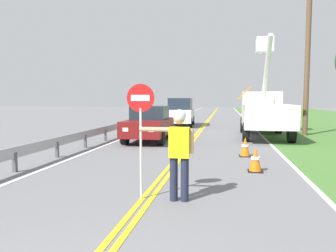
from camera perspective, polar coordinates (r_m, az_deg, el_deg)
name	(u,v)px	position (r m, az deg, el deg)	size (l,w,h in m)	color
centerline_yellow_left	(200,129)	(21.50, 5.66, -0.62)	(0.11, 110.00, 0.01)	yellow
centerline_yellow_right	(202,130)	(21.49, 6.14, -0.63)	(0.11, 110.00, 0.01)	yellow
edge_line_right	(257,130)	(21.54, 15.49, -0.76)	(0.12, 110.00, 0.01)	silver
edge_line_left	(149,129)	(22.04, -3.48, -0.47)	(0.12, 110.00, 0.01)	silver
flagger_worker	(179,149)	(6.34, 1.93, -4.11)	(1.09, 0.25, 1.83)	#1E2338
stop_sign_paddle	(141,115)	(6.41, -4.90, 1.93)	(0.56, 0.04, 2.33)	silver
utility_bucket_truck	(264,110)	(18.27, 16.68, 2.67)	(2.81, 6.86, 5.41)	silver
oncoming_sedan_nearest	(149,124)	(15.46, -3.38, 0.36)	(1.97, 4.13, 1.70)	maroon
oncoming_suv_second	(181,112)	(24.31, 2.27, 2.52)	(2.08, 4.68, 2.10)	silver
utility_pole_near	(307,56)	(19.61, 23.57, 11.27)	(1.80, 0.28, 8.38)	brown
traffic_cone_lead	(255,160)	(9.32, 15.30, -5.83)	(0.40, 0.40, 0.70)	orange
traffic_cone_mid	(245,147)	(11.68, 13.57, -3.66)	(0.40, 0.40, 0.70)	orange
guardrail_left_shoulder	(126,125)	(19.14, -7.43, 0.24)	(0.10, 32.00, 0.71)	#9EA0A3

